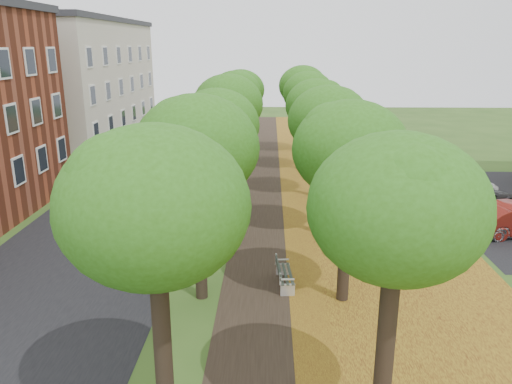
# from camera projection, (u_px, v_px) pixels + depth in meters

# --- Properties ---
(street_asphalt) EXTENTS (8.00, 70.00, 0.01)m
(street_asphalt) POSITION_uv_depth(u_px,v_px,m) (123.00, 211.00, 25.91)
(street_asphalt) COLOR black
(street_asphalt) RESTS_ON ground
(footpath) EXTENTS (3.20, 70.00, 0.01)m
(footpath) POSITION_uv_depth(u_px,v_px,m) (267.00, 212.00, 25.71)
(footpath) COLOR black
(footpath) RESTS_ON ground
(leaf_verge) EXTENTS (7.50, 70.00, 0.01)m
(leaf_verge) POSITION_uv_depth(u_px,v_px,m) (365.00, 213.00, 25.58)
(leaf_verge) COLOR #AB891F
(leaf_verge) RESTS_ON ground
(tree_row_west) EXTENTS (3.76, 33.76, 6.72)m
(tree_row_west) POSITION_uv_depth(u_px,v_px,m) (223.00, 114.00, 24.32)
(tree_row_west) COLOR black
(tree_row_west) RESTS_ON ground
(tree_row_east) EXTENTS (3.76, 33.76, 6.72)m
(tree_row_east) POSITION_uv_depth(u_px,v_px,m) (322.00, 114.00, 24.19)
(tree_row_east) COLOR black
(tree_row_east) RESTS_ON ground
(building_cream) EXTENTS (10.30, 20.30, 10.40)m
(building_cream) POSITION_uv_depth(u_px,v_px,m) (67.00, 83.00, 41.93)
(building_cream) COLOR beige
(building_cream) RESTS_ON ground
(bench) EXTENTS (0.66, 1.83, 0.85)m
(bench) POSITION_uv_depth(u_px,v_px,m) (284.00, 274.00, 17.87)
(bench) COLOR #2B362C
(bench) RESTS_ON ground
(car_silver) EXTENTS (4.00, 2.21, 1.29)m
(car_silver) POSITION_uv_depth(u_px,v_px,m) (511.00, 222.00, 22.51)
(car_silver) COLOR #AEAEB3
(car_silver) RESTS_ON ground
(car_grey) EXTENTS (4.74, 3.34, 1.27)m
(car_grey) POSITION_uv_depth(u_px,v_px,m) (477.00, 197.00, 26.20)
(car_grey) COLOR #333237
(car_grey) RESTS_ON ground
(car_white) EXTENTS (4.57, 2.40, 1.23)m
(car_white) POSITION_uv_depth(u_px,v_px,m) (458.00, 183.00, 28.79)
(car_white) COLOR silver
(car_white) RESTS_ON ground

